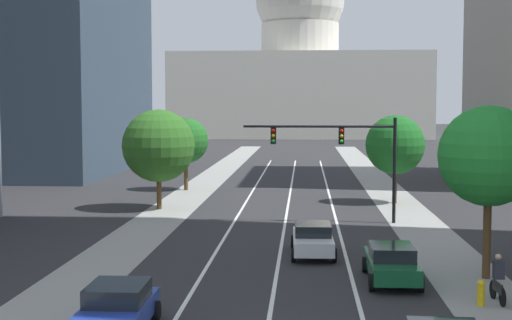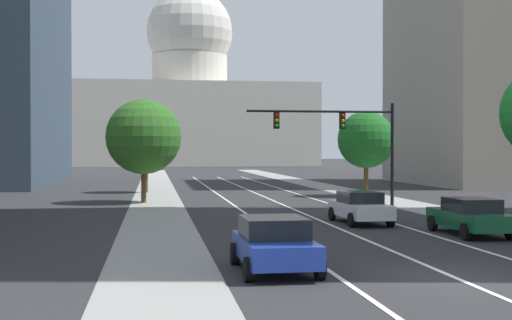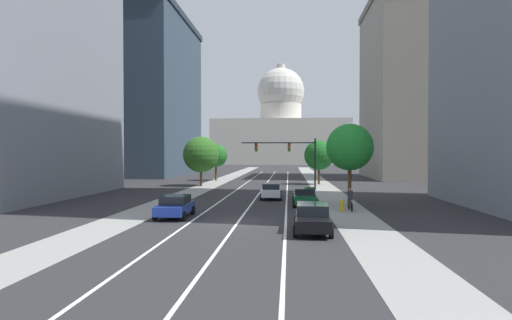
{
  "view_description": "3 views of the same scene",
  "coord_description": "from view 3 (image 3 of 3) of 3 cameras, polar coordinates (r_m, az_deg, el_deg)",
  "views": [
    {
      "loc": [
        1.11,
        -19.9,
        6.91
      ],
      "look_at": [
        -2.51,
        34.78,
        2.75
      ],
      "focal_mm": 51.65,
      "sensor_mm": 36.0,
      "label": 1
    },
    {
      "loc": [
        -7.8,
        -17.58,
        3.36
      ],
      "look_at": [
        -1.28,
        27.34,
        2.7
      ],
      "focal_mm": 49.57,
      "sensor_mm": 36.0,
      "label": 2
    },
    {
      "loc": [
        3.2,
        -25.34,
        4.38
      ],
      "look_at": [
        -1.12,
        27.92,
        3.47
      ],
      "focal_mm": 28.41,
      "sensor_mm": 36.0,
      "label": 3
    }
  ],
  "objects": [
    {
      "name": "fire_hydrant",
      "position": [
        31.18,
        12.0,
        -6.26
      ],
      "size": [
        0.26,
        0.35,
        0.91
      ],
      "color": "yellow",
      "rests_on": "ground"
    },
    {
      "name": "lane_stripe_left",
      "position": [
        50.9,
        -2.38,
        -3.95
      ],
      "size": [
        0.16,
        90.0,
        0.01
      ],
      "primitive_type": "cube",
      "color": "white",
      "rests_on": "ground"
    },
    {
      "name": "office_tower_far_left",
      "position": [
        86.02,
        -15.43,
        8.69
      ],
      "size": [
        17.56,
        29.39,
        31.89
      ],
      "color": "#334251",
      "rests_on": "ground"
    },
    {
      "name": "car_blue",
      "position": [
        28.21,
        -11.33,
        -6.38
      ],
      "size": [
        2.12,
        4.08,
        1.49
      ],
      "rotation": [
        0.0,
        0.0,
        1.58
      ],
      "color": "#1E389E",
      "rests_on": "ground"
    },
    {
      "name": "sidewalk_left",
      "position": [
        61.45,
        -5.52,
        -3.11
      ],
      "size": [
        3.22,
        130.0,
        0.01
      ],
      "primitive_type": "cube",
      "color": "gray",
      "rests_on": "ground"
    },
    {
      "name": "sidewalk_right",
      "position": [
        60.66,
        8.82,
        -3.17
      ],
      "size": [
        3.22,
        130.0,
        0.01
      ],
      "primitive_type": "cube",
      "color": "gray",
      "rests_on": "ground"
    },
    {
      "name": "car_green",
      "position": [
        34.19,
        6.84,
        -5.11
      ],
      "size": [
        1.99,
        4.59,
        1.47
      ],
      "rotation": [
        0.0,
        0.0,
        1.57
      ],
      "color": "#14512D",
      "rests_on": "ground"
    },
    {
      "name": "lane_stripe_center",
      "position": [
        50.63,
        1.0,
        -3.98
      ],
      "size": [
        0.16,
        90.0,
        0.01
      ],
      "primitive_type": "cube",
      "color": "white",
      "rests_on": "ground"
    },
    {
      "name": "office_tower_far_right",
      "position": [
        77.55,
        21.9,
        9.34
      ],
      "size": [
        17.32,
        21.31,
        31.44
      ],
      "color": "#9E9384",
      "rests_on": "ground"
    },
    {
      "name": "capitol_building",
      "position": [
        161.99,
        3.51,
        4.26
      ],
      "size": [
        52.81,
        24.34,
        39.62
      ],
      "color": "beige",
      "rests_on": "ground"
    },
    {
      "name": "car_black",
      "position": [
        22.97,
        7.94,
        -8.0
      ],
      "size": [
        2.19,
        4.8,
        1.55
      ],
      "rotation": [
        0.0,
        0.0,
        1.54
      ],
      "color": "black",
      "rests_on": "ground"
    },
    {
      "name": "street_tree_mid_left",
      "position": [
        54.23,
        -7.74,
        0.76
      ],
      "size": [
        4.77,
        4.77,
        6.58
      ],
      "color": "#51381E",
      "rests_on": "ground"
    },
    {
      "name": "ground_plane",
      "position": [
        65.56,
        1.84,
        -2.86
      ],
      "size": [
        400.0,
        400.0,
        0.0
      ],
      "primitive_type": "plane",
      "color": "#2B2B2D"
    },
    {
      "name": "street_tree_near_right",
      "position": [
        35.17,
        13.05,
        1.75
      ],
      "size": [
        3.98,
        3.98,
        6.88
      ],
      "color": "#51381E",
      "rests_on": "ground"
    },
    {
      "name": "car_white",
      "position": [
        39.06,
        2.14,
        -4.35
      ],
      "size": [
        2.07,
        4.57,
        1.46
      ],
      "rotation": [
        0.0,
        0.0,
        1.6
      ],
      "color": "silver",
      "rests_on": "ground"
    },
    {
      "name": "street_tree_near_left",
      "position": [
        64.88,
        -5.67,
        0.62
      ],
      "size": [
        3.66,
        3.66,
        5.83
      ],
      "color": "#51381E",
      "rests_on": "ground"
    },
    {
      "name": "traffic_signal_mast",
      "position": [
        48.3,
        4.86,
        1.05
      ],
      "size": [
        8.88,
        0.39,
        6.14
      ],
      "color": "black",
      "rests_on": "ground"
    },
    {
      "name": "lane_stripe_right",
      "position": [
        50.52,
        4.42,
        -3.99
      ],
      "size": [
        0.16,
        90.0,
        0.01
      ],
      "primitive_type": "cube",
      "color": "white",
      "rests_on": "ground"
    },
    {
      "name": "cyclist",
      "position": [
        31.66,
        13.13,
        -5.45
      ],
      "size": [
        0.38,
        1.7,
        1.72
      ],
      "rotation": [
        0.0,
        0.0,
        1.63
      ],
      "color": "black",
      "rests_on": "ground"
    },
    {
      "name": "street_tree_far_right",
      "position": [
        57.22,
        8.86,
        0.67
      ],
      "size": [
        4.13,
        4.13,
        6.16
      ],
      "color": "#51381E",
      "rests_on": "ground"
    }
  ]
}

